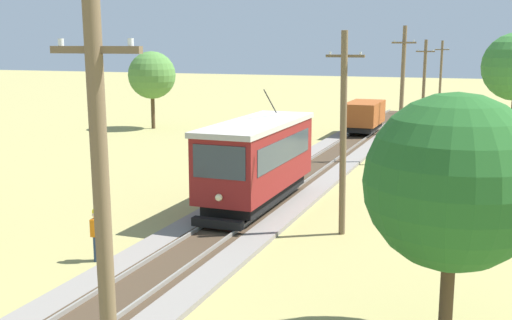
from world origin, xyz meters
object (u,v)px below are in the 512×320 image
object	(u,v)px
utility_pole_near_tram	(343,133)
tree_left_far	(152,75)
utility_pole_mid	(402,94)
utility_pole_far	(424,87)
red_tram	(257,159)
tree_left_near	(453,183)
utility_pole_foreground	(105,258)
track_worker	(96,232)
utility_pole_distant	(441,77)
freight_car	(364,116)

from	to	relation	value
utility_pole_near_tram	tree_left_far	xyz separation A→B (m)	(-21.63, 23.70, 0.60)
utility_pole_near_tram	utility_pole_mid	size ratio (longest dim) A/B	0.93
utility_pole_far	red_tram	bearing A→B (deg)	-99.74
red_tram	tree_left_near	bearing A→B (deg)	-49.92
utility_pole_foreground	tree_left_far	world-z (taller)	utility_pole_foreground
utility_pole_near_tram	track_worker	distance (m)	9.31
red_tram	utility_pole_foreground	xyz separation A→B (m)	(4.24, -17.39, 1.86)
utility_pole_far	tree_left_far	xyz separation A→B (m)	(-21.63, -3.40, 0.68)
utility_pole_distant	track_worker	xyz separation A→B (m)	(-6.86, -48.16, -2.78)
utility_pole_foreground	track_worker	world-z (taller)	utility_pole_foreground
red_tram	utility_pole_near_tram	size ratio (longest dim) A/B	1.14
utility_pole_mid	utility_pole_distant	size ratio (longest dim) A/B	1.10
utility_pole_distant	tree_left_near	bearing A→B (deg)	-85.12
utility_pole_near_tram	utility_pole_mid	xyz separation A→B (m)	(0.00, 15.10, 0.28)
utility_pole_near_tram	tree_left_near	bearing A→B (deg)	-60.95
tree_left_near	utility_pole_near_tram	bearing A→B (deg)	119.05
red_tram	utility_pole_mid	distance (m)	13.52
utility_pole_foreground	utility_pole_mid	xyz separation A→B (m)	(0.00, 30.08, 0.07)
utility_pole_near_tram	utility_pole_foreground	bearing A→B (deg)	-90.00
track_worker	freight_car	bearing A→B (deg)	77.68
freight_car	track_worker	size ratio (longest dim) A/B	2.91
utility_pole_near_tram	utility_pole_distant	xyz separation A→B (m)	(0.00, 42.55, -0.09)
red_tram	utility_pole_near_tram	xyz separation A→B (m)	(4.24, -2.41, 1.66)
utility_pole_distant	tree_left_far	distance (m)	28.69
utility_pole_foreground	utility_pole_distant	xyz separation A→B (m)	(0.00, 57.53, -0.29)
utility_pole_foreground	utility_pole_near_tram	world-z (taller)	utility_pole_foreground
red_tram	tree_left_far	distance (m)	27.59
utility_pole_distant	track_worker	size ratio (longest dim) A/B	4.12
freight_car	tree_left_near	bearing A→B (deg)	-75.73
utility_pole_foreground	tree_left_far	distance (m)	44.32
utility_pole_far	tree_left_far	world-z (taller)	utility_pole_far
utility_pole_far	utility_pole_foreground	bearing A→B (deg)	-90.00
utility_pole_mid	utility_pole_distant	world-z (taller)	utility_pole_mid
freight_car	utility_pole_distant	size ratio (longest dim) A/B	0.71
freight_car	utility_pole_mid	world-z (taller)	utility_pole_mid
utility_pole_foreground	red_tram	bearing A→B (deg)	103.69
red_tram	utility_pole_foreground	bearing A→B (deg)	-76.31
tree_left_near	track_worker	bearing A→B (deg)	169.22
utility_pole_distant	tree_left_far	xyz separation A→B (m)	(-21.63, -18.84, 0.68)
utility_pole_mid	tree_left_far	world-z (taller)	utility_pole_mid
utility_pole_mid	tree_left_far	xyz separation A→B (m)	(-21.63, 8.61, 0.32)
freight_car	utility_pole_foreground	bearing A→B (deg)	-84.07
utility_pole_mid	utility_pole_distant	xyz separation A→B (m)	(0.00, 27.45, -0.36)
track_worker	tree_left_far	size ratio (longest dim) A/B	0.28
utility_pole_mid	utility_pole_distant	distance (m)	27.45
track_worker	tree_left_near	bearing A→B (deg)	-18.35
tree_left_near	tree_left_far	distance (m)	40.75
freight_car	track_worker	xyz separation A→B (m)	(-2.61, -31.43, -0.57)
red_tram	tree_left_far	size ratio (longest dim) A/B	1.33
red_tram	track_worker	size ratio (longest dim) A/B	4.79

